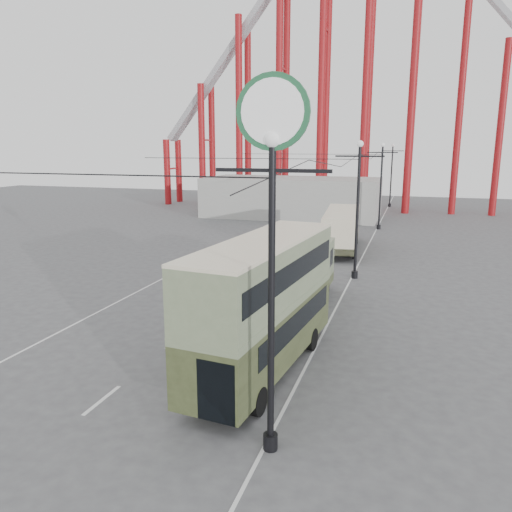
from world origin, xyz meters
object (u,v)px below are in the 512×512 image
(lamp_post_near, at_px, (272,187))
(single_decker_green, at_px, (293,282))
(pedestrian, at_px, (262,290))
(single_decker_cream, at_px, (342,228))
(double_decker_bus, at_px, (264,299))

(lamp_post_near, height_order, single_decker_green, lamp_post_near)
(lamp_post_near, bearing_deg, pedestrian, 108.22)
(single_decker_green, distance_m, single_decker_cream, 18.40)
(lamp_post_near, xyz_separation_m, single_decker_cream, (-2.32, 30.57, -5.92))
(lamp_post_near, height_order, pedestrian, lamp_post_near)
(single_decker_cream, bearing_deg, double_decker_bus, -94.33)
(single_decker_green, bearing_deg, lamp_post_near, -80.16)
(pedestrian, bearing_deg, double_decker_bus, 108.60)
(lamp_post_near, relative_size, single_decker_cream, 0.96)
(double_decker_bus, distance_m, single_decker_green, 7.19)
(single_decker_green, bearing_deg, single_decker_cream, 89.44)
(lamp_post_near, xyz_separation_m, pedestrian, (-4.32, 13.13, -6.89))
(lamp_post_near, distance_m, pedestrian, 15.45)
(double_decker_bus, height_order, pedestrian, double_decker_bus)
(lamp_post_near, bearing_deg, single_decker_cream, 94.33)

